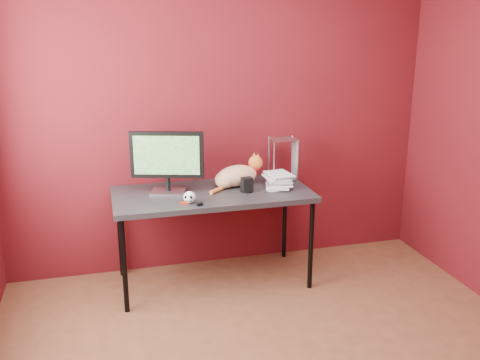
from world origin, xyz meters
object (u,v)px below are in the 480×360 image
object	(u,v)px
desk	(212,198)
cat	(237,175)
book_stack	(268,112)
monitor	(167,159)
speaker	(247,185)
skull_mug	(190,197)

from	to	relation	value
desk	cat	size ratio (longest dim) A/B	3.13
desk	book_stack	distance (m)	0.78
monitor	cat	bearing A→B (deg)	21.29
desk	cat	distance (m)	0.28
speaker	monitor	bearing A→B (deg)	162.16
monitor	speaker	world-z (taller)	monitor
desk	monitor	xyz separation A→B (m)	(-0.33, 0.06, 0.31)
skull_mug	speaker	size ratio (longest dim) A/B	0.86
desk	book_stack	size ratio (longest dim) A/B	1.27
skull_mug	cat	bearing A→B (deg)	58.32
monitor	book_stack	bearing A→B (deg)	13.30
book_stack	cat	bearing A→B (deg)	157.70
cat	skull_mug	distance (m)	0.54
monitor	speaker	bearing A→B (deg)	4.96
desk	skull_mug	distance (m)	0.32
skull_mug	speaker	bearing A→B (deg)	40.15
desk	monitor	size ratio (longest dim) A/B	2.81
desk	book_stack	xyz separation A→B (m)	(0.44, 0.01, 0.64)
cat	skull_mug	world-z (taller)	cat
desk	monitor	bearing A→B (deg)	169.85
monitor	cat	distance (m)	0.58
desk	monitor	distance (m)	0.46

